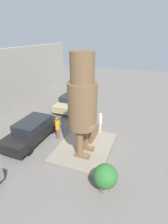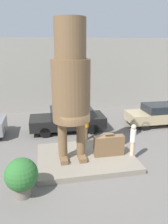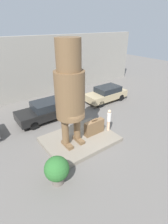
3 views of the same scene
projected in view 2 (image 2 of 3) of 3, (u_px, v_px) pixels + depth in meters
name	position (u px, v px, depth m)	size (l,w,h in m)	color
ground_plane	(86.00, 160.00, 10.56)	(60.00, 60.00, 0.00)	slate
pedestal	(86.00, 158.00, 10.52)	(4.57, 3.41, 0.24)	gray
building_backdrop	(64.00, 75.00, 18.19)	(28.00, 0.60, 5.93)	gray
statue_figure	(71.00, 82.00, 9.22)	(1.66, 1.66, 6.13)	brown
giant_suitcase	(109.00, 146.00, 10.39)	(1.45, 0.37, 1.13)	brown
tourist	(133.00, 139.00, 10.26)	(0.27, 0.27, 1.57)	beige
parked_car_black	(69.00, 119.00, 13.96)	(4.73, 1.86, 1.53)	black
parked_car_tan	(159.00, 114.00, 15.03)	(4.24, 1.78, 1.47)	tan
planter_pot	(22.00, 176.00, 7.80)	(1.20, 1.20, 1.49)	#70665B
worker_hivis	(86.00, 124.00, 12.54)	(0.30, 0.30, 1.79)	brown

